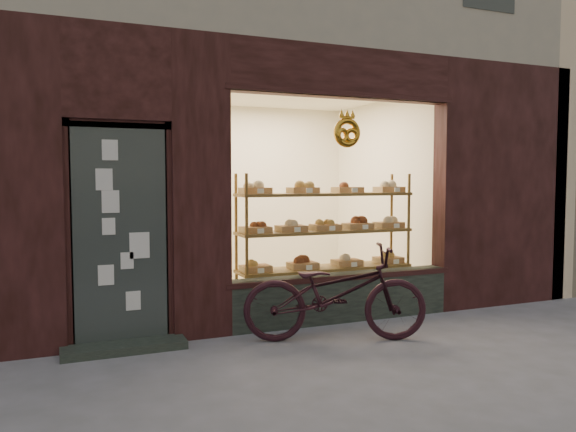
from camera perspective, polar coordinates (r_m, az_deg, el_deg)
name	(u,v)px	position (r m, az deg, el deg)	size (l,w,h in m)	color
ground	(419,390)	(4.67, 13.20, -16.83)	(90.00, 90.00, 0.00)	#5E5E62
display_shelf	(325,242)	(6.84, 3.81, -2.68)	(2.20, 0.45, 1.70)	brown
bicycle	(335,293)	(5.73, 4.81, -7.81)	(0.65, 1.85, 0.97)	black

